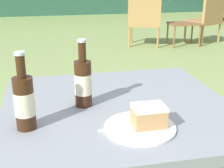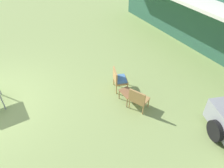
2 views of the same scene
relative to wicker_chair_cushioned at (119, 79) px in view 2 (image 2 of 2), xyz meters
The scene contains 4 objects.
cabin_building 6.06m from the wicker_chair_cushioned, 96.81° to the left, with size 10.39×4.35×2.77m.
wicker_chair_cushioned is the anchor object (origin of this frame).
wicker_chair_plain 1.16m from the wicker_chair_cushioned, ahead, with size 0.68×0.63×0.82m.
garden_side_table 0.70m from the wicker_chair_cushioned, ahead, with size 0.52×0.36×0.40m.
Camera 2 is at (6.40, 0.82, 5.12)m, focal length 35.00 mm.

